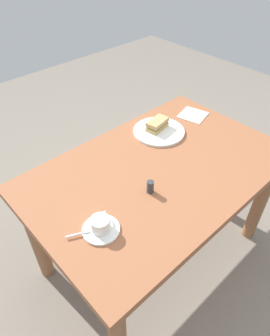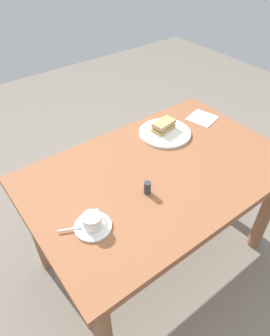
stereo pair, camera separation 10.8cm
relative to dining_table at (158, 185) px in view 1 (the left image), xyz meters
The scene contains 9 objects.
ground_plane 0.60m from the dining_table, ahead, with size 6.00×6.00×0.00m, color gray.
dining_table is the anchor object (origin of this frame).
sandwich_plate 0.33m from the dining_table, 136.15° to the right, with size 0.29×0.29×0.01m, color white.
sandwich_front 0.36m from the dining_table, 134.32° to the right, with size 0.14×0.09×0.05m.
coffee_saucer 0.47m from the dining_table, 13.51° to the left, with size 0.15×0.15×0.01m, color white.
coffee_cup 0.48m from the dining_table, 13.44° to the left, with size 0.10×0.08×0.06m.
spoon 0.53m from the dining_table, ahead, with size 0.09×0.05×0.01m.
napkin 0.56m from the dining_table, 158.61° to the right, with size 0.15×0.15×0.00m, color white.
salt_shaker 0.22m from the dining_table, 30.52° to the left, with size 0.03×0.03×0.06m, color #33383D.
Camera 1 is at (0.85, 0.75, 1.69)m, focal length 32.51 mm.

